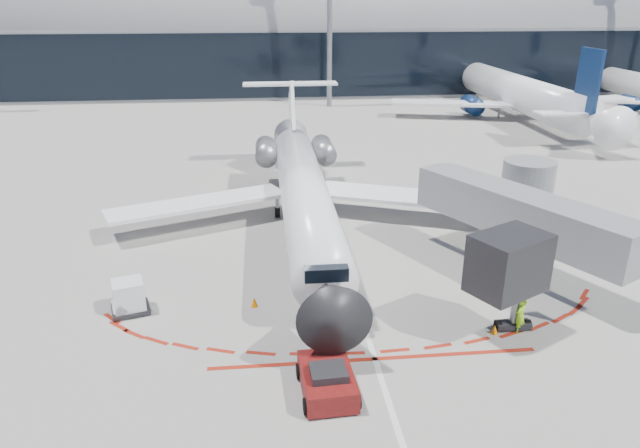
{
  "coord_description": "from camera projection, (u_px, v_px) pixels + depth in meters",
  "views": [
    {
      "loc": [
        -4.35,
        -31.39,
        14.24
      ],
      "look_at": [
        -1.32,
        -1.6,
        2.26
      ],
      "focal_mm": 32.0,
      "sensor_mm": 36.0,
      "label": 1
    }
  ],
  "objects": [
    {
      "name": "pushback_tug",
      "position": [
        327.0,
        380.0,
        21.83
      ],
      "size": [
        2.27,
        5.0,
        1.29
      ],
      "rotation": [
        0.0,
        0.0,
        0.06
      ],
      "color": "#500C0B",
      "rests_on": "ground"
    },
    {
      "name": "regional_jet",
      "position": [
        303.0,
        187.0,
        37.33
      ],
      "size": [
        25.75,
        31.75,
        7.95
      ],
      "color": "white",
      "rests_on": "ground"
    },
    {
      "name": "safety_cone_right",
      "position": [
        494.0,
        329.0,
        25.8
      ],
      "size": [
        0.32,
        0.32,
        0.44
      ],
      "primitive_type": "cone",
      "color": "orange",
      "rests_on": "ground"
    },
    {
      "name": "ground",
      "position": [
        339.0,
        248.0,
        34.69
      ],
      "size": [
        260.0,
        260.0,
        0.0
      ],
      "primitive_type": "plane",
      "color": "gray",
      "rests_on": "ground"
    },
    {
      "name": "jet_bridge",
      "position": [
        521.0,
        213.0,
        31.71
      ],
      "size": [
        10.03,
        15.2,
        4.9
      ],
      "color": "gray",
      "rests_on": "ground"
    },
    {
      "name": "ramp_worker",
      "position": [
        520.0,
        316.0,
        25.73
      ],
      "size": [
        0.73,
        0.68,
        1.67
      ],
      "primitive_type": "imported",
      "rotation": [
        0.0,
        0.0,
        3.74
      ],
      "color": "#A6FF1A",
      "rests_on": "ground"
    },
    {
      "name": "apron_centerline",
      "position": [
        335.0,
        235.0,
        36.53
      ],
      "size": [
        0.25,
        40.0,
        0.01
      ],
      "primitive_type": "cube",
      "color": "silver",
      "rests_on": "ground"
    },
    {
      "name": "apron_stop_bar",
      "position": [
        375.0,
        359.0,
        24.06
      ],
      "size": [
        14.0,
        0.25,
        0.01
      ],
      "primitive_type": "cube",
      "color": "maroon",
      "rests_on": "ground"
    },
    {
      "name": "terminal_building",
      "position": [
        286.0,
        35.0,
        91.54
      ],
      "size": [
        150.0,
        24.15,
        24.0
      ],
      "color": "gray",
      "rests_on": "ground"
    },
    {
      "name": "light_mast_centre",
      "position": [
        330.0,
        11.0,
        74.85
      ],
      "size": [
        0.7,
        0.7,
        25.0
      ],
      "primitive_type": "cylinder",
      "color": "gray",
      "rests_on": "ground"
    },
    {
      "name": "uld_container",
      "position": [
        129.0,
        297.0,
        27.36
      ],
      "size": [
        2.11,
        1.93,
        1.64
      ],
      "rotation": [
        0.0,
        0.0,
        0.29
      ],
      "color": "black",
      "rests_on": "ground"
    },
    {
      "name": "bg_airliner_1",
      "position": [
        519.0,
        68.0,
        70.68
      ],
      "size": [
        37.16,
        39.35,
        12.02
      ],
      "primitive_type": null,
      "color": "white",
      "rests_on": "ground"
    },
    {
      "name": "safety_cone_left",
      "position": [
        254.0,
        302.0,
        28.06
      ],
      "size": [
        0.37,
        0.37,
        0.51
      ],
      "primitive_type": "cone",
      "color": "orange",
      "rests_on": "ground"
    }
  ]
}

